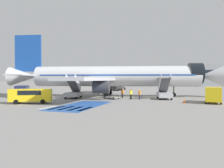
% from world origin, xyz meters
% --- Properties ---
extents(ground_plane, '(600.00, 600.00, 0.00)m').
position_xyz_m(ground_plane, '(0.00, 0.00, 0.00)').
color(ground_plane, gray).
extents(apron_leadline_yellow, '(74.00, 15.21, 0.01)m').
position_xyz_m(apron_leadline_yellow, '(-0.88, 0.41, 0.00)').
color(apron_leadline_yellow, gold).
rests_on(apron_leadline_yellow, ground_plane).
extents(apron_stand_patch_blue, '(4.65, 11.42, 0.01)m').
position_xyz_m(apron_stand_patch_blue, '(-0.88, -15.04, 0.00)').
color(apron_stand_patch_blue, '#2856A8').
rests_on(apron_stand_patch_blue, ground_plane).
extents(apron_walkway_bar_0, '(0.44, 3.60, 0.01)m').
position_xyz_m(apron_walkway_bar_0, '(-3.88, -17.76, 0.00)').
color(apron_walkway_bar_0, silver).
rests_on(apron_walkway_bar_0, ground_plane).
extents(apron_walkway_bar_1, '(0.44, 3.60, 0.01)m').
position_xyz_m(apron_walkway_bar_1, '(-2.68, -17.76, 0.00)').
color(apron_walkway_bar_1, silver).
rests_on(apron_walkway_bar_1, ground_plane).
extents(apron_walkway_bar_2, '(0.44, 3.60, 0.01)m').
position_xyz_m(apron_walkway_bar_2, '(-1.48, -17.76, 0.00)').
color(apron_walkway_bar_2, silver).
rests_on(apron_walkway_bar_2, ground_plane).
extents(apron_walkway_bar_3, '(0.44, 3.60, 0.01)m').
position_xyz_m(apron_walkway_bar_3, '(-0.28, -17.76, 0.00)').
color(apron_walkway_bar_3, silver).
rests_on(apron_walkway_bar_3, ground_plane).
extents(apron_walkway_bar_4, '(0.44, 3.60, 0.01)m').
position_xyz_m(apron_walkway_bar_4, '(0.92, -17.76, 0.00)').
color(apron_walkway_bar_4, silver).
rests_on(apron_walkway_bar_4, ground_plane).
extents(airliner, '(41.56, 34.44, 12.26)m').
position_xyz_m(airliner, '(-1.57, 0.27, 3.95)').
color(airliner, silver).
rests_on(airliner, ground_plane).
extents(boarding_stairs_forward, '(3.11, 5.51, 4.43)m').
position_xyz_m(boarding_stairs_forward, '(8.50, -2.29, 1.05)').
color(boarding_stairs_forward, '#ADB2BA').
rests_on(boarding_stairs_forward, ground_plane).
extents(boarding_stairs_aft, '(3.11, 5.51, 4.30)m').
position_xyz_m(boarding_stairs_aft, '(-6.92, -5.42, 1.03)').
color(boarding_stairs_aft, '#ADB2BA').
rests_on(boarding_stairs_aft, ground_plane).
extents(fuel_tanker, '(2.86, 9.07, 3.65)m').
position_xyz_m(fuel_tanker, '(-7.13, 24.17, 1.85)').
color(fuel_tanker, '#38383D').
rests_on(fuel_tanker, ground_plane).
extents(service_van_0, '(5.78, 4.10, 2.00)m').
position_xyz_m(service_van_0, '(-8.56, -14.91, 1.21)').
color(service_van_0, yellow).
rests_on(service_van_0, ground_plane).
extents(service_van_1, '(3.93, 4.75, 2.16)m').
position_xyz_m(service_van_1, '(-16.73, -6.83, 1.29)').
color(service_van_1, '#1E234C').
rests_on(service_van_1, ground_plane).
extents(service_van_3, '(2.56, 4.86, 2.22)m').
position_xyz_m(service_van_3, '(15.53, -6.79, 1.32)').
color(service_van_3, yellow).
rests_on(service_van_3, ground_plane).
extents(baggage_cart, '(2.98, 2.40, 0.87)m').
position_xyz_m(baggage_cart, '(-0.09, -4.86, 0.26)').
color(baggage_cart, gray).
rests_on(baggage_cart, ground_plane).
extents(ground_crew_0, '(0.46, 0.47, 1.70)m').
position_xyz_m(ground_crew_0, '(3.23, -4.58, 0.98)').
color(ground_crew_0, black).
rests_on(ground_crew_0, ground_plane).
extents(ground_crew_1, '(0.48, 0.36, 1.64)m').
position_xyz_m(ground_crew_1, '(1.20, -2.44, 0.94)').
color(ground_crew_1, '#2D2D33').
rests_on(ground_crew_1, ground_plane).
extents(ground_crew_2, '(0.34, 0.48, 1.64)m').
position_xyz_m(ground_crew_2, '(4.67, -4.47, 0.94)').
color(ground_crew_2, '#191E38').
rests_on(ground_crew_2, ground_plane).
extents(traffic_cone_0, '(0.53, 0.53, 0.59)m').
position_xyz_m(traffic_cone_0, '(11.66, -7.95, 0.30)').
color(traffic_cone_0, orange).
rests_on(traffic_cone_0, ground_plane).
extents(traffic_cone_1, '(0.59, 0.59, 0.66)m').
position_xyz_m(traffic_cone_1, '(-15.61, -2.94, 0.33)').
color(traffic_cone_1, orange).
rests_on(traffic_cone_1, ground_plane).
extents(traffic_cone_2, '(0.49, 0.49, 0.54)m').
position_xyz_m(traffic_cone_2, '(-12.60, -9.96, 0.27)').
color(traffic_cone_2, orange).
rests_on(traffic_cone_2, ground_plane).
extents(terminal_building, '(91.24, 12.10, 10.95)m').
position_xyz_m(terminal_building, '(5.85, 80.26, 5.48)').
color(terminal_building, '#9EA3A8').
rests_on(terminal_building, ground_plane).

